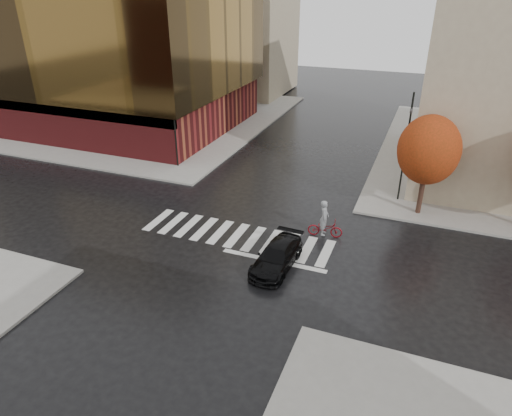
{
  "coord_description": "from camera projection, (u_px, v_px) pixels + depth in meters",
  "views": [
    {
      "loc": [
        9.8,
        -21.32,
        13.9
      ],
      "look_at": [
        1.19,
        0.67,
        2.0
      ],
      "focal_mm": 32.0,
      "sensor_mm": 36.0,
      "label": 1
    }
  ],
  "objects": [
    {
      "name": "manhole",
      "position": [
        263.0,
        266.0,
        24.64
      ],
      "size": [
        0.76,
        0.76,
        0.01
      ],
      "primitive_type": "cylinder",
      "rotation": [
        0.0,
        0.0,
        0.35
      ],
      "color": "#482D19",
      "rests_on": "ground"
    },
    {
      "name": "building_nw_far",
      "position": [
        234.0,
        11.0,
        58.59
      ],
      "size": [
        14.0,
        12.0,
        20.0
      ],
      "primitive_type": "cube",
      "color": "gray",
      "rests_on": "sidewalk_nw"
    },
    {
      "name": "cyclist",
      "position": [
        325.0,
        224.0,
        27.17
      ],
      "size": [
        2.14,
        1.0,
        2.34
      ],
      "rotation": [
        0.0,
        0.0,
        1.71
      ],
      "color": "maroon",
      "rests_on": "ground"
    },
    {
      "name": "ground",
      "position": [
        233.0,
        239.0,
        27.17
      ],
      "size": [
        120.0,
        120.0,
        0.0
      ],
      "primitive_type": "plane",
      "color": "black",
      "rests_on": "ground"
    },
    {
      "name": "fire_hydrant",
      "position": [
        173.0,
        155.0,
        38.5
      ],
      "size": [
        0.26,
        0.26,
        0.74
      ],
      "color": "yellow",
      "rests_on": "sidewalk_nw"
    },
    {
      "name": "crosswalk",
      "position": [
        237.0,
        235.0,
        27.59
      ],
      "size": [
        12.0,
        3.0,
        0.01
      ],
      "primitive_type": "cube",
      "color": "silver",
      "rests_on": "ground"
    },
    {
      "name": "sedan",
      "position": [
        277.0,
        257.0,
        24.3
      ],
      "size": [
        2.03,
        4.54,
        1.29
      ],
      "primitive_type": "imported",
      "rotation": [
        0.0,
        0.0,
        -0.05
      ],
      "color": "black",
      "rests_on": "ground"
    },
    {
      "name": "tree_ne_a",
      "position": [
        429.0,
        150.0,
        28.07
      ],
      "size": [
        3.8,
        3.8,
        6.5
      ],
      "color": "black",
      "rests_on": "sidewalk_ne"
    },
    {
      "name": "traffic_light_ne",
      "position": [
        407.0,
        141.0,
        29.9
      ],
      "size": [
        0.18,
        0.21,
        7.41
      ],
      "rotation": [
        0.0,
        0.0,
        2.97
      ],
      "color": "black",
      "rests_on": "sidewalk_ne"
    },
    {
      "name": "sidewalk_nw",
      "position": [
        139.0,
        116.0,
        51.44
      ],
      "size": [
        30.0,
        30.0,
        0.15
      ],
      "primitive_type": "cube",
      "color": "gray",
      "rests_on": "ground"
    },
    {
      "name": "traffic_light_nw",
      "position": [
        174.0,
        122.0,
        35.86
      ],
      "size": [
        0.19,
        0.17,
        6.57
      ],
      "rotation": [
        0.0,
        0.0,
        -1.84
      ],
      "color": "black",
      "rests_on": "sidewalk_nw"
    },
    {
      "name": "office_glass",
      "position": [
        103.0,
        42.0,
        45.57
      ],
      "size": [
        27.0,
        19.0,
        16.0
      ],
      "color": "maroon",
      "rests_on": "sidewalk_nw"
    }
  ]
}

